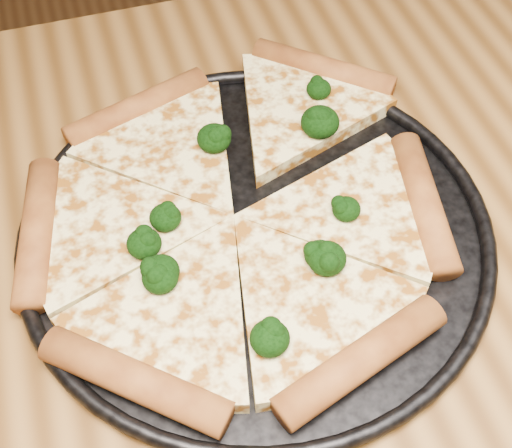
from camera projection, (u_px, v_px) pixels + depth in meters
name	position (u px, v px, depth m)	size (l,w,h in m)	color
dining_table	(317.00, 362.00, 0.64)	(1.20, 0.90, 0.75)	brown
pizza_pan	(256.00, 230.00, 0.61)	(0.41, 0.41, 0.02)	black
pizza	(238.00, 211.00, 0.61)	(0.40, 0.42, 0.03)	#F7E897
broccoli_florets	(252.00, 211.00, 0.60)	(0.23, 0.28, 0.03)	black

